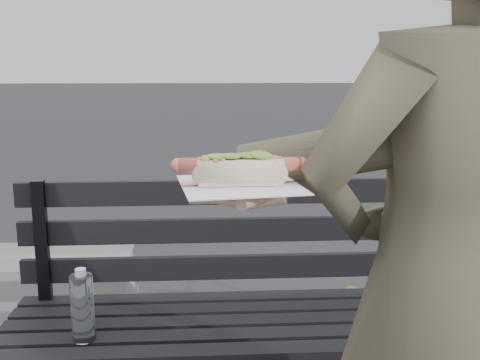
{
  "coord_description": "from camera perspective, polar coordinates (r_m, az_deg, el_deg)",
  "views": [
    {
      "loc": [
        -0.13,
        -0.83,
        1.24
      ],
      "look_at": [
        -0.08,
        0.07,
        1.05
      ],
      "focal_mm": 42.0,
      "sensor_mm": 36.0,
      "label": 1
    }
  ],
  "objects": [
    {
      "name": "park_bench",
      "position": [
        1.81,
        0.64,
        -11.74
      ],
      "size": [
        1.5,
        0.44,
        0.88
      ],
      "color": "black",
      "rests_on": "ground"
    },
    {
      "name": "person",
      "position": [
        1.14,
        19.52,
        -11.07
      ],
      "size": [
        0.69,
        0.56,
        1.62
      ],
      "primitive_type": "imported",
      "rotation": [
        0.0,
        0.0,
        3.48
      ],
      "color": "brown",
      "rests_on": "ground"
    },
    {
      "name": "held_hotdog",
      "position": [
        0.99,
        10.63,
        2.62
      ],
      "size": [
        0.62,
        0.3,
        0.2
      ],
      "color": "brown"
    }
  ]
}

